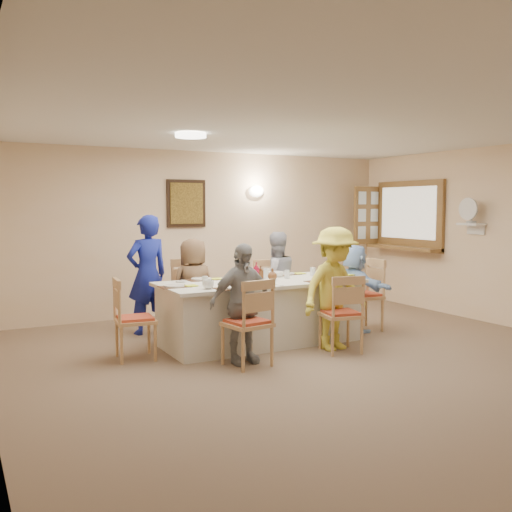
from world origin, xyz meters
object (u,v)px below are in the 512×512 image
chair_front_left (247,322)px  diner_front_right (335,289)px  desk_fan (470,214)px  dining_table (261,312)px  chair_front_right (341,313)px  diner_back_right (276,280)px  chair_back_right (271,293)px  serving_hatch (409,216)px  chair_left_end (135,318)px  chair_back_left (190,297)px  caregiver (147,275)px  condiment_ketchup (256,271)px  diner_front_left (242,303)px  chair_right_end (362,294)px  diner_right_end (355,288)px  diner_back_left (193,288)px

chair_front_left → diner_front_right: 1.23m
desk_fan → dining_table: size_ratio=0.12×
chair_front_right → diner_back_right: bearing=-78.1°
chair_front_left → chair_back_right: bearing=-135.6°
desk_fan → chair_back_right: bearing=159.5°
serving_hatch → chair_left_end: serving_hatch is taller
chair_back_left → caregiver: size_ratio=0.63×
chair_front_left → diner_back_right: bearing=-137.8°
chair_left_end → condiment_ketchup: (1.51, 0.05, 0.42)m
diner_front_left → chair_right_end: bearing=14.9°
serving_hatch → diner_front_right: serving_hatch is taller
chair_back_right → dining_table: bearing=-115.2°
serving_hatch → diner_right_end: 2.47m
chair_back_right → caregiver: caregiver is taller
dining_table → chair_right_end: (1.55, 0.00, 0.10)m
diner_front_right → chair_front_left: bearing=177.3°
chair_left_end → caregiver: caregiver is taller
diner_front_left → dining_table: bearing=45.9°
chair_front_left → chair_left_end: 1.24m
chair_front_right → condiment_ketchup: (-0.64, 0.85, 0.42)m
caregiver → condiment_ketchup: size_ratio=6.91×
dining_table → caregiver: caregiver is taller
chair_front_left → condiment_ketchup: bearing=-132.3°
chair_left_end → diner_back_right: bearing=-66.0°
diner_back_right → caregiver: 1.72m
chair_front_left → caregiver: 2.03m
chair_back_right → diner_back_left: bearing=-162.6°
chair_back_left → caregiver: bearing=153.9°
desk_fan → diner_front_left: (-3.91, -0.47, -0.91)m
chair_back_left → chair_front_right: chair_back_left is taller
diner_back_left → caregiver: caregiver is taller
serving_hatch → chair_front_right: 3.58m
diner_front_right → caregiver: caregiver is taller
dining_table → chair_left_end: bearing=180.0°
chair_back_left → chair_front_right: (1.20, -1.60, -0.04)m
desk_fan → diner_front_left: desk_fan is taller
chair_back_left → caregiver: caregiver is taller
diner_front_right → diner_front_left: bearing=171.6°
chair_front_left → diner_back_right: size_ratio=0.71×
chair_back_left → caregiver: (-0.45, 0.35, 0.28)m
diner_front_left → diner_right_end: bearing=16.0°
chair_right_end → diner_front_left: bearing=-67.1°
chair_front_left → diner_front_left: (0.00, 0.12, 0.17)m
chair_front_right → diner_back_left: 1.91m
chair_right_end → serving_hatch: bearing=126.7°
diner_front_left → chair_front_right: bearing=-8.4°
diner_back_left → diner_right_end: bearing=154.8°
chair_back_left → diner_right_end: 2.17m
diner_front_left → caregiver: (-0.45, 1.83, 0.14)m
diner_right_end → condiment_ketchup: 1.49m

